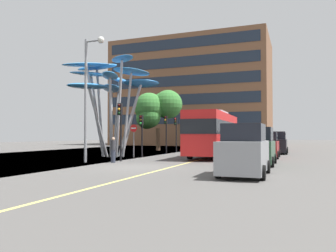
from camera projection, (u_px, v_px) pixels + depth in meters
The scene contains 17 objects.
ground at pixel (124, 168), 18.55m from camera, with size 120.00×240.00×0.10m.
red_bus at pixel (214, 132), 27.04m from camera, with size 2.98×11.03×3.72m.
leaf_sculpture at pixel (111, 83), 27.90m from camera, with size 7.54×8.97×8.02m.
traffic_light_kerb_near at pixel (120, 119), 22.37m from camera, with size 0.28×0.42×3.92m.
traffic_light_kerb_far at pixel (141, 127), 26.38m from camera, with size 0.28×0.42×3.37m.
traffic_light_island_mid at pixel (166, 126), 32.29m from camera, with size 0.28×0.42×3.66m.
traffic_light_opposite at pixel (176, 127), 34.16m from camera, with size 0.28×0.42×3.61m.
car_parked_near at pixel (244, 151), 14.49m from camera, with size 1.98×4.24×2.26m.
car_parked_mid at pixel (258, 147), 19.75m from camera, with size 1.96×4.48×2.24m.
car_parked_far at pixel (266, 146), 25.92m from camera, with size 1.99×4.30×2.00m.
car_side_street at pixel (276, 144), 31.80m from camera, with size 2.07×4.51×2.03m.
car_far_side at pixel (278, 142), 38.11m from camera, with size 1.96×4.00×2.19m.
street_lamp at pixel (90, 84), 21.52m from camera, with size 1.43×0.44×8.13m.
tree_pavement_near at pixel (157, 109), 38.35m from camera, with size 5.31×4.52×7.06m.
pedestrian at pixel (113, 150), 21.28m from camera, with size 0.34×0.34×1.64m.
no_entry_sign at pixel (134, 135), 26.35m from camera, with size 0.60×0.12×2.62m.
backdrop_building at pixel (193, 94), 61.47m from camera, with size 27.46×14.92×18.71m.
Camera 1 is at (8.23, -16.51, 1.76)m, focal length 35.41 mm.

